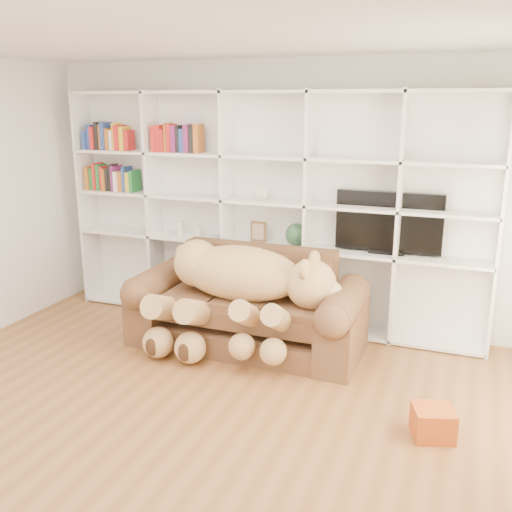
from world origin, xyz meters
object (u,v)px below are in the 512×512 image
at_px(gift_box, 433,423).
at_px(teddy_bear, 238,286).
at_px(tv, 389,223).
at_px(sofa, 248,311).

bearing_deg(gift_box, teddy_bear, 155.72).
bearing_deg(gift_box, tv, 110.16).
relative_size(sofa, tv, 2.16).
bearing_deg(tv, gift_box, -69.84).
height_order(teddy_bear, gift_box, teddy_bear).
distance_m(teddy_bear, tv, 1.56).
bearing_deg(teddy_bear, gift_box, -31.96).
bearing_deg(teddy_bear, sofa, 75.96).
relative_size(gift_box, tv, 0.27).
height_order(gift_box, tv, tv).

